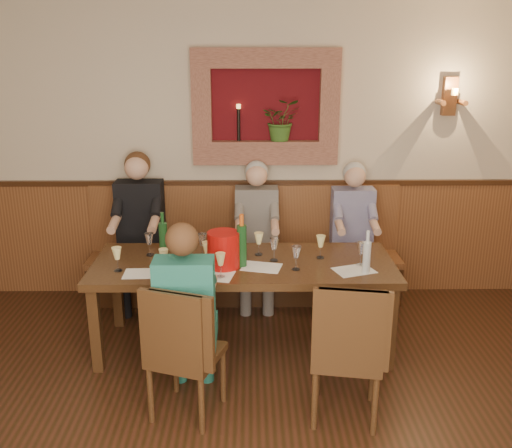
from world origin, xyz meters
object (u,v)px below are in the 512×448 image
Objects in this scene: person_chair_front at (188,330)px; water_bottle at (367,256)px; spittoon_bucket at (224,250)px; dining_table at (244,270)px; person_bench_left at (140,244)px; person_bench_right at (352,247)px; wine_bottle_green_a at (242,245)px; bench at (245,267)px; chair_near_right at (345,378)px; person_bench_mid at (257,247)px; chair_near_left at (186,376)px; wine_bottle_green_b at (163,239)px.

person_chair_front reaches higher than water_bottle.
spittoon_bucket is at bearing 173.27° from water_bottle.
person_bench_left reaches higher than dining_table.
person_bench_right is 4.80× the size of spittoon_bucket.
wine_bottle_green_a is (-1.04, -0.93, 0.36)m from person_bench_right.
bench is 2.19× the size of person_bench_right.
dining_table is 0.29m from spittoon_bucket.
person_bench_left is 1.09× the size of person_chair_front.
wine_bottle_green_a reaches higher than dining_table.
bench is 1.06m from person_bench_right.
spittoon_bucket is (-1.18, -0.95, 0.33)m from person_bench_right.
person_bench_mid is (-0.57, 1.79, 0.28)m from chair_near_right.
dining_table is 1.01m from bench.
water_bottle is at bearing -14.27° from dining_table.
bench is (0.00, 0.94, -0.35)m from dining_table.
chair_near_left is at bearing -112.68° from dining_table.
spittoon_bucket is 0.67× the size of wine_bottle_green_a.
spittoon_bucket is (0.23, 0.80, 0.61)m from chair_near_left.
person_chair_front is at bearing -130.87° from person_bench_right.
person_bench_right is (0.91, 0.00, -0.01)m from person_bench_mid.
person_bench_right reaches higher than person_chair_front.
chair_near_left is 0.30m from person_chair_front.
person_bench_left reaches higher than chair_near_left.
spittoon_bucket is 0.75× the size of wine_bottle_green_b.
dining_table is 0.87m from person_chair_front.
wine_bottle_green_a is at bearing 85.38° from chair_near_left.
chair_near_right is at bearing 17.20° from chair_near_left.
water_bottle is (1.31, 0.54, 0.33)m from person_chair_front.
person_bench_right reaches higher than wine_bottle_green_b.
person_chair_front reaches higher than wine_bottle_green_b.
dining_table is 1.24m from chair_near_right.
dining_table is at bearing -97.81° from person_bench_mid.
chair_near_left is 1.88m from person_bench_left.
chair_near_left is 2.57× the size of wine_bottle_green_b.
wine_bottle_green_a is (0.14, 0.02, 0.03)m from spittoon_bucket.
chair_near_right is at bearing -100.82° from person_bench_right.
person_bench_mid reaches higher than water_bottle.
wine_bottle_green_a is at bearing -18.12° from wine_bottle_green_b.
water_bottle is at bearing -29.20° from person_bench_left.
wine_bottle_green_a reaches higher than bench.
water_bottle reaches higher than chair_near_left.
person_bench_right is 4.09× the size of water_bottle.
wine_bottle_green_b is 1.13× the size of water_bottle.
wine_bottle_green_b is (-0.64, 0.21, -0.02)m from wine_bottle_green_a.
person_chair_front reaches higher than chair_near_right.
dining_table is at bearing 86.88° from chair_near_left.
water_bottle is at bearing 80.16° from chair_near_right.
person_chair_front reaches higher than dining_table.
dining_table is 6.35× the size of wine_bottle_green_b.
dining_table is 2.37× the size of chair_near_right.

